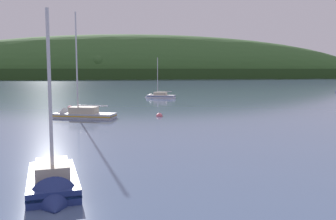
{
  "coord_description": "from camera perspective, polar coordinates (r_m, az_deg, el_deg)",
  "views": [
    {
      "loc": [
        -10.47,
        -0.76,
        5.69
      ],
      "look_at": [
        -4.85,
        38.35,
        1.33
      ],
      "focal_mm": 39.72,
      "sensor_mm": 36.0,
      "label": 1
    }
  ],
  "objects": [
    {
      "name": "far_shoreline_hill",
      "position": [
        254.73,
        -3.86,
        5.07
      ],
      "size": [
        420.47,
        111.84,
        57.94
      ],
      "rotation": [
        0.0,
        0.0,
        0.04
      ],
      "color": "#27431B",
      "rests_on": "ground"
    },
    {
      "name": "sailboat_midwater_white",
      "position": [
        44.56,
        -13.72,
        -0.95
      ],
      "size": [
        8.15,
        4.79,
        13.27
      ],
      "rotation": [
        0.0,
        0.0,
        2.81
      ],
      "color": "#ADB2BC",
      "rests_on": "ground"
    },
    {
      "name": "sailboat_far_left",
      "position": [
        18.38,
        -17.22,
        -11.38
      ],
      "size": [
        3.3,
        6.59,
        9.41
      ],
      "rotation": [
        0.0,
        0.0,
        4.89
      ],
      "color": "navy",
      "rests_on": "ground"
    },
    {
      "name": "sailboat_outer_reach",
      "position": [
        73.65,
        -1.56,
        1.99
      ],
      "size": [
        6.36,
        4.27,
        8.76
      ],
      "rotation": [
        0.0,
        0.0,
        2.7
      ],
      "color": "white",
      "rests_on": "ground"
    },
    {
      "name": "mooring_buoy_foreground",
      "position": [
        56.11,
        -14.8,
        0.27
      ],
      "size": [
        0.78,
        0.78,
        0.86
      ],
      "color": "#E06675",
      "rests_on": "ground"
    },
    {
      "name": "mooring_buoy_far_upstream",
      "position": [
        45.01,
        -1.33,
        -0.97
      ],
      "size": [
        0.8,
        0.8,
        0.88
      ],
      "color": "#E06675",
      "rests_on": "ground"
    }
  ]
}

